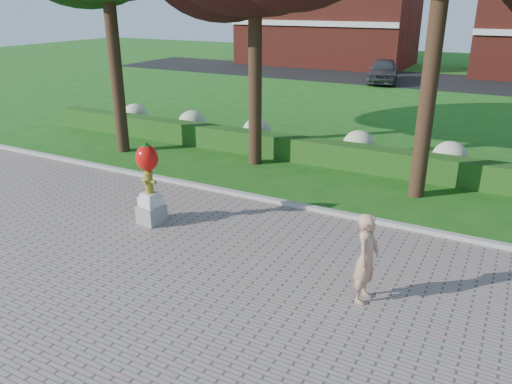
# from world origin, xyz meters

# --- Properties ---
(ground) EXTENTS (100.00, 100.00, 0.00)m
(ground) POSITION_xyz_m (0.00, 0.00, 0.00)
(ground) COLOR #1E5B16
(ground) RESTS_ON ground
(walkway) EXTENTS (40.00, 14.00, 0.04)m
(walkway) POSITION_xyz_m (0.00, -4.00, 0.02)
(walkway) COLOR gray
(walkway) RESTS_ON ground
(curb) EXTENTS (40.00, 0.18, 0.15)m
(curb) POSITION_xyz_m (0.00, 3.00, 0.07)
(curb) COLOR #ADADA5
(curb) RESTS_ON ground
(lawn_hedge) EXTENTS (24.00, 0.70, 0.80)m
(lawn_hedge) POSITION_xyz_m (0.00, 7.00, 0.40)
(lawn_hedge) COLOR #1A4D16
(lawn_hedge) RESTS_ON ground
(hydrangea_row) EXTENTS (20.10, 1.10, 0.99)m
(hydrangea_row) POSITION_xyz_m (0.57, 8.00, 0.55)
(hydrangea_row) COLOR beige
(hydrangea_row) RESTS_ON ground
(street) EXTENTS (50.00, 8.00, 0.02)m
(street) POSITION_xyz_m (0.00, 28.00, 0.01)
(street) COLOR black
(street) RESTS_ON ground
(building_left) EXTENTS (14.00, 8.00, 7.00)m
(building_left) POSITION_xyz_m (-10.00, 34.00, 3.50)
(building_left) COLOR maroon
(building_left) RESTS_ON ground
(hydrant_sculpture) EXTENTS (0.64, 0.64, 2.06)m
(hydrant_sculpture) POSITION_xyz_m (-1.92, 0.39, 1.13)
(hydrant_sculpture) COLOR gray
(hydrant_sculpture) RESTS_ON walkway
(woman) EXTENTS (0.44, 0.65, 1.72)m
(woman) POSITION_xyz_m (3.75, -0.47, 0.90)
(woman) COLOR tan
(woman) RESTS_ON walkway
(parked_car) EXTENTS (2.76, 4.90, 1.57)m
(parked_car) POSITION_xyz_m (-2.82, 25.65, 0.81)
(parked_car) COLOR #383A3E
(parked_car) RESTS_ON street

